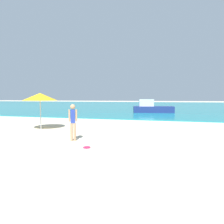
{
  "coord_description": "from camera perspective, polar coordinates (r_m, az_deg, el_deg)",
  "views": [
    {
      "loc": [
        1.45,
        -1.34,
        1.83
      ],
      "look_at": [
        -0.58,
        6.9,
        1.15
      ],
      "focal_mm": 28.76,
      "sensor_mm": 36.0,
      "label": 1
    }
  ],
  "objects": [
    {
      "name": "water",
      "position": [
        44.54,
        11.97,
        2.17
      ],
      "size": [
        160.0,
        60.0,
        0.06
      ],
      "primitive_type": "cube",
      "color": "teal",
      "rests_on": "ground"
    },
    {
      "name": "person_standing",
      "position": [
        7.73,
        -12.31,
        -2.54
      ],
      "size": [
        0.34,
        0.21,
        1.55
      ],
      "rotation": [
        0.0,
        0.0,
        0.39
      ],
      "color": "tan",
      "rests_on": "ground"
    },
    {
      "name": "frisbee",
      "position": [
        6.74,
        -8.03,
        -11.09
      ],
      "size": [
        0.27,
        0.27,
        0.03
      ],
      "primitive_type": "cylinder",
      "color": "#E51E4C",
      "rests_on": "ground"
    },
    {
      "name": "boat_near",
      "position": [
        21.8,
        12.48,
        1.26
      ],
      "size": [
        4.82,
        2.23,
        1.58
      ],
      "rotation": [
        0.0,
        0.0,
        0.17
      ],
      "color": "navy",
      "rests_on": "water"
    },
    {
      "name": "beach_umbrella",
      "position": [
        11.06,
        -21.9,
        4.5
      ],
      "size": [
        1.9,
        1.9,
        2.09
      ],
      "color": "#B7B7BC",
      "rests_on": "ground"
    }
  ]
}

